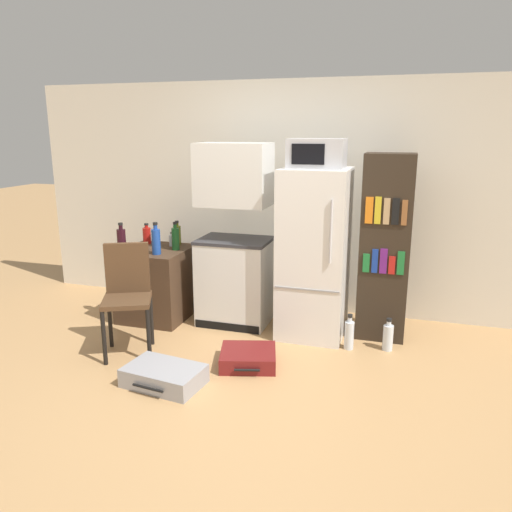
% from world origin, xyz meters
% --- Properties ---
extents(ground_plane, '(24.00, 24.00, 0.00)m').
position_xyz_m(ground_plane, '(0.00, 0.00, 0.00)').
color(ground_plane, tan).
extents(wall_back, '(6.40, 0.10, 2.42)m').
position_xyz_m(wall_back, '(0.20, 2.00, 1.21)').
color(wall_back, silver).
rests_on(wall_back, ground_plane).
extents(side_table, '(0.65, 0.70, 0.73)m').
position_xyz_m(side_table, '(-1.28, 1.25, 0.37)').
color(side_table, '#422D1E').
rests_on(side_table, ground_plane).
extents(kitchen_hutch, '(0.70, 0.52, 1.80)m').
position_xyz_m(kitchen_hutch, '(-0.45, 1.34, 0.83)').
color(kitchen_hutch, silver).
rests_on(kitchen_hutch, ground_plane).
extents(refrigerator, '(0.61, 0.65, 1.58)m').
position_xyz_m(refrigerator, '(0.35, 1.29, 0.79)').
color(refrigerator, white).
rests_on(refrigerator, ground_plane).
extents(microwave, '(0.49, 0.37, 0.26)m').
position_xyz_m(microwave, '(0.35, 1.28, 1.71)').
color(microwave, '#B7B7BC').
rests_on(microwave, refrigerator).
extents(bookshelf, '(0.44, 0.37, 1.71)m').
position_xyz_m(bookshelf, '(0.99, 1.42, 0.86)').
color(bookshelf, '#2D2319').
rests_on(bookshelf, ground_plane).
extents(bottle_wine_dark, '(0.09, 0.09, 0.30)m').
position_xyz_m(bottle_wine_dark, '(-1.52, 1.02, 0.86)').
color(bottle_wine_dark, black).
rests_on(bottle_wine_dark, side_table).
extents(bottle_ketchup_red, '(0.08, 0.08, 0.22)m').
position_xyz_m(bottle_ketchup_red, '(-1.49, 1.46, 0.82)').
color(bottle_ketchup_red, '#AD1914').
rests_on(bottle_ketchup_red, side_table).
extents(bottle_green_tall, '(0.08, 0.08, 0.29)m').
position_xyz_m(bottle_green_tall, '(-1.07, 1.28, 0.85)').
color(bottle_green_tall, '#1E6028').
rests_on(bottle_green_tall, side_table).
extents(bottle_olive_oil, '(0.08, 0.08, 0.25)m').
position_xyz_m(bottle_olive_oil, '(-1.16, 1.51, 0.84)').
color(bottle_olive_oil, '#566619').
rests_on(bottle_olive_oil, side_table).
extents(bottle_blue_soda, '(0.09, 0.09, 0.32)m').
position_xyz_m(bottle_blue_soda, '(-1.16, 1.06, 0.86)').
color(bottle_blue_soda, '#1E47A3').
rests_on(bottle_blue_soda, side_table).
extents(bottle_clear_short, '(0.06, 0.06, 0.15)m').
position_xyz_m(bottle_clear_short, '(-1.18, 1.43, 0.79)').
color(bottle_clear_short, silver).
rests_on(bottle_clear_short, side_table).
extents(chair, '(0.53, 0.53, 0.96)m').
position_xyz_m(chair, '(-1.12, 0.43, 0.58)').
color(chair, black).
rests_on(chair, ground_plane).
extents(suitcase_large_flat, '(0.63, 0.46, 0.15)m').
position_xyz_m(suitcase_large_flat, '(-0.55, -0.05, 0.07)').
color(suitcase_large_flat, '#99999E').
rests_on(suitcase_large_flat, ground_plane).
extents(suitcase_small_flat, '(0.55, 0.52, 0.13)m').
position_xyz_m(suitcase_small_flat, '(-0.03, 0.45, 0.06)').
color(suitcase_small_flat, maroon).
rests_on(suitcase_small_flat, ground_plane).
extents(water_bottle_front, '(0.09, 0.09, 0.30)m').
position_xyz_m(water_bottle_front, '(1.07, 1.10, 0.13)').
color(water_bottle_front, silver).
rests_on(water_bottle_front, ground_plane).
extents(water_bottle_middle, '(0.08, 0.08, 0.33)m').
position_xyz_m(water_bottle_middle, '(0.74, 1.02, 0.14)').
color(water_bottle_middle, silver).
rests_on(water_bottle_middle, ground_plane).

